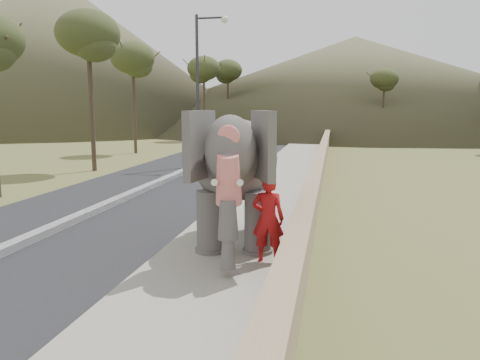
{
  "coord_description": "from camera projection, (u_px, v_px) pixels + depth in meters",
  "views": [
    {
      "loc": [
        2.22,
        -8.05,
        3.34
      ],
      "look_at": [
        0.2,
        1.97,
        1.7
      ],
      "focal_mm": 35.0,
      "sensor_mm": 36.0,
      "label": 1
    }
  ],
  "objects": [
    {
      "name": "median",
      "position": [
        155.0,
        184.0,
        19.39
      ],
      "size": [
        0.35,
        120.0,
        0.22
      ],
      "primitive_type": "cube",
      "color": "black",
      "rests_on": "ground"
    },
    {
      "name": "hill_left",
      "position": [
        54.0,
        52.0,
        67.66
      ],
      "size": [
        60.0,
        60.0,
        22.0
      ],
      "primitive_type": "cone",
      "color": "brown",
      "rests_on": "ground"
    },
    {
      "name": "motorcyclist",
      "position": [
        256.0,
        142.0,
        33.1
      ],
      "size": [
        1.51,
        1.97,
        2.02
      ],
      "color": "maroon",
      "rests_on": "ground"
    },
    {
      "name": "ground",
      "position": [
        209.0,
        285.0,
        8.75
      ],
      "size": [
        160.0,
        160.0,
        0.0
      ],
      "primitive_type": "plane",
      "color": "olive",
      "rests_on": "ground"
    },
    {
      "name": "parapet",
      "position": [
        318.0,
        178.0,
        18.02
      ],
      "size": [
        0.3,
        120.0,
        1.1
      ],
      "primitive_type": "cube",
      "color": "tan",
      "rests_on": "ground"
    },
    {
      "name": "walkway",
      "position": [
        275.0,
        189.0,
        18.42
      ],
      "size": [
        3.0,
        120.0,
        0.15
      ],
      "primitive_type": "cube",
      "color": "#9E9687",
      "rests_on": "ground"
    },
    {
      "name": "lamppost",
      "position": [
        203.0,
        76.0,
        24.7
      ],
      "size": [
        1.76,
        0.36,
        8.0
      ],
      "color": "#2D2D32",
      "rests_on": "ground"
    },
    {
      "name": "signboard",
      "position": [
        205.0,
        137.0,
        24.82
      ],
      "size": [
        0.6,
        0.08,
        2.4
      ],
      "color": "#2D2D33",
      "rests_on": "ground"
    },
    {
      "name": "road",
      "position": [
        156.0,
        186.0,
        19.41
      ],
      "size": [
        7.0,
        120.0,
        0.03
      ],
      "primitive_type": "cube",
      "color": "black",
      "rests_on": "ground"
    },
    {
      "name": "elephant_and_man",
      "position": [
        237.0,
        178.0,
        10.94
      ],
      "size": [
        2.66,
        4.44,
        3.03
      ],
      "color": "#615C58",
      "rests_on": "ground"
    },
    {
      "name": "trees",
      "position": [
        306.0,
        99.0,
        37.04
      ],
      "size": [
        48.73,
        42.43,
        8.8
      ],
      "color": "#473828",
      "rests_on": "ground"
    },
    {
      "name": "hill_far",
      "position": [
        354.0,
        82.0,
        74.42
      ],
      "size": [
        80.0,
        80.0,
        14.0
      ],
      "primitive_type": "cone",
      "color": "brown",
      "rests_on": "ground"
    }
  ]
}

